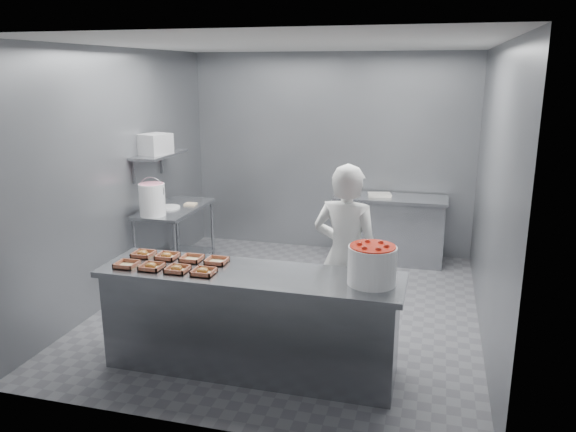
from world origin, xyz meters
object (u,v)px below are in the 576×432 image
object	(u,v)px
tray_1	(152,266)
tray_5	(167,256)
tray_7	(217,261)
glaze_bucket	(152,199)
strawberry_tub	(372,264)
tray_2	(177,269)
appliance	(155,144)
back_counter	(389,229)
worker	(346,257)
tray_6	(192,258)
prep_table	(176,231)
tray_3	(203,271)
tray_4	(143,254)
service_counter	(250,321)
tray_0	(127,264)

from	to	relation	value
tray_1	tray_5	bearing A→B (deg)	90.00
tray_7	glaze_bucket	distance (m)	1.93
strawberry_tub	tray_2	bearing A→B (deg)	-174.93
appliance	strawberry_tub	bearing A→B (deg)	-15.21
back_counter	worker	world-z (taller)	worker
tray_6	appliance	size ratio (longest dim) A/B	0.57
prep_table	tray_6	bearing A→B (deg)	-59.67
back_counter	tray_7	bearing A→B (deg)	-111.98
tray_3	tray_6	xyz separation A→B (m)	(-0.24, 0.29, -0.00)
tray_6	appliance	xyz separation A→B (m)	(-1.23, 1.73, 0.77)
strawberry_tub	prep_table	bearing A→B (deg)	143.93
strawberry_tub	tray_6	bearing A→B (deg)	174.90
tray_5	tray_4	bearing A→B (deg)	180.00
tray_6	appliance	world-z (taller)	appliance
tray_1	glaze_bucket	size ratio (longest dim) A/B	0.41
glaze_bucket	tray_7	bearing A→B (deg)	-45.24
appliance	prep_table	bearing A→B (deg)	42.28
prep_table	tray_5	size ratio (longest dim) A/B	6.40
prep_table	tray_1	xyz separation A→B (m)	(0.81, -2.09, 0.33)
prep_table	tray_7	bearing A→B (deg)	-54.32
tray_5	appliance	bearing A→B (deg)	119.62
prep_table	worker	distance (m)	2.69
tray_2	tray_5	distance (m)	0.38
service_counter	tray_3	size ratio (longest dim) A/B	13.88
tray_3	tray_4	size ratio (longest dim) A/B	1.00
tray_4	tray_6	distance (m)	0.48
strawberry_tub	tray_1	bearing A→B (deg)	-175.58
tray_2	strawberry_tub	xyz separation A→B (m)	(1.62, 0.14, 0.15)
tray_7	tray_6	bearing A→B (deg)	180.00
service_counter	tray_6	bearing A→B (deg)	166.32
prep_table	tray_6	size ratio (longest dim) A/B	6.40
strawberry_tub	tray_5	bearing A→B (deg)	175.56
tray_0	strawberry_tub	bearing A→B (deg)	3.92
tray_5	service_counter	bearing A→B (deg)	-9.80
back_counter	worker	bearing A→B (deg)	-94.26
tray_0	tray_7	distance (m)	0.78
service_counter	tray_2	distance (m)	0.77
worker	prep_table	bearing A→B (deg)	-18.30
tray_5	appliance	distance (m)	2.13
tray_0	tray_7	size ratio (longest dim) A/B	1.00
tray_2	tray_0	bearing A→B (deg)	180.00
tray_1	tray_0	bearing A→B (deg)	180.00
tray_7	tray_4	bearing A→B (deg)	-180.00
back_counter	tray_0	size ratio (longest dim) A/B	8.01
back_counter	strawberry_tub	distance (m)	3.31
tray_6	tray_0	bearing A→B (deg)	-148.96
prep_table	glaze_bucket	world-z (taller)	glaze_bucket
tray_4	strawberry_tub	bearing A→B (deg)	-3.94
back_counter	tray_6	xyz separation A→B (m)	(-1.49, -3.11, 0.47)
service_counter	tray_7	xyz separation A→B (m)	(-0.35, 0.14, 0.47)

